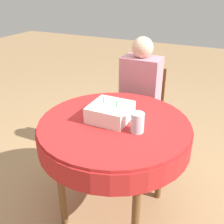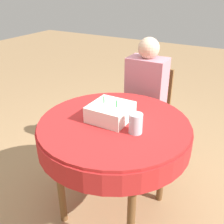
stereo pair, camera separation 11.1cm
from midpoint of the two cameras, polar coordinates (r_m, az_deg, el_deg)
ground_plane at (r=2.16m, az=1.94°, el=-20.26°), size 12.00×12.00×0.00m
dining_table at (r=1.73m, az=2.29°, el=-4.86°), size 1.00×1.00×0.77m
chair at (r=2.47m, az=8.99°, el=0.09°), size 0.39×0.39×0.89m
person at (r=2.31m, az=8.56°, el=3.98°), size 0.33×0.31×1.18m
birthday_cake at (r=1.69m, az=1.54°, el=-0.02°), size 0.25×0.25×0.15m
drinking_glass at (r=1.55m, az=7.24°, el=-2.52°), size 0.08×0.08×0.12m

